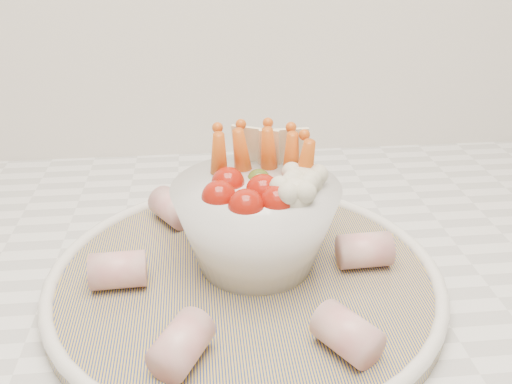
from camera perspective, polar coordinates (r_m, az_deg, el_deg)
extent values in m
cube|color=silver|center=(0.54, -2.07, -10.37)|extent=(2.04, 0.62, 0.04)
cylinder|color=navy|center=(0.51, -1.11, -8.97)|extent=(0.35, 0.35, 0.01)
torus|color=silver|center=(0.51, -1.11, -8.28)|extent=(0.35, 0.35, 0.01)
sphere|color=#9A1509|center=(0.47, -3.72, -0.55)|extent=(0.03, 0.03, 0.03)
sphere|color=#9A1509|center=(0.45, -1.01, -1.48)|extent=(0.03, 0.03, 0.03)
sphere|color=#9A1509|center=(0.46, 2.15, -1.01)|extent=(0.03, 0.03, 0.03)
sphere|color=#9A1509|center=(0.49, -2.82, 0.87)|extent=(0.03, 0.03, 0.03)
sphere|color=#9A1509|center=(0.48, 0.69, 0.10)|extent=(0.03, 0.03, 0.03)
sphere|color=#9A1509|center=(0.48, 3.43, 0.10)|extent=(0.03, 0.03, 0.03)
sphere|color=#496020|center=(0.51, 0.28, 1.12)|extent=(0.02, 0.02, 0.02)
cone|color=#C34F12|center=(0.51, -1.41, 3.18)|extent=(0.03, 0.04, 0.07)
cone|color=#C34F12|center=(0.52, 1.28, 3.34)|extent=(0.03, 0.04, 0.07)
cone|color=#C34F12|center=(0.51, 3.57, 2.83)|extent=(0.02, 0.04, 0.07)
cone|color=#C34F12|center=(0.51, -3.73, 2.79)|extent=(0.02, 0.04, 0.07)
cone|color=#C34F12|center=(0.49, 4.88, 1.96)|extent=(0.03, 0.04, 0.07)
sphere|color=beige|center=(0.49, 4.80, 0.74)|extent=(0.03, 0.03, 0.03)
sphere|color=beige|center=(0.47, 3.85, -0.55)|extent=(0.03, 0.03, 0.03)
cube|color=beige|center=(0.53, 0.06, 4.10)|extent=(0.05, 0.03, 0.05)
cube|color=beige|center=(0.53, 2.68, 3.97)|extent=(0.05, 0.01, 0.05)
cylinder|color=#C0575C|center=(0.52, 10.80, -5.74)|extent=(0.05, 0.03, 0.03)
cylinder|color=#C0575C|center=(0.59, 3.18, -1.08)|extent=(0.05, 0.06, 0.03)
cylinder|color=#C0575C|center=(0.59, -8.34, -1.57)|extent=(0.05, 0.06, 0.03)
cylinder|color=#C0575C|center=(0.50, -13.62, -7.60)|extent=(0.05, 0.03, 0.03)
cylinder|color=#C0575C|center=(0.42, -7.45, -14.86)|extent=(0.05, 0.06, 0.03)
cylinder|color=#C0575C|center=(0.43, 9.10, -13.81)|extent=(0.05, 0.06, 0.03)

